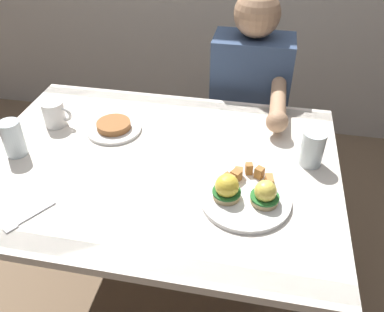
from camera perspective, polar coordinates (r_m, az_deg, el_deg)
name	(u,v)px	position (r m, az deg, el deg)	size (l,w,h in m)	color
ground_plane	(165,292)	(1.89, -3.89, -18.72)	(6.00, 6.00, 0.00)	#7F664C
dining_table	(157,185)	(1.41, -4.95, -4.15)	(1.20, 0.90, 0.74)	silver
eggs_benedict_plate	(245,194)	(1.19, 7.50, -5.31)	(0.27, 0.27, 0.09)	white
coffee_mug	(54,113)	(1.58, -18.97, 5.79)	(0.11, 0.08, 0.09)	white
fork	(27,218)	(1.23, -22.42, -8.19)	(0.10, 0.14, 0.00)	silver
water_glass_near	(312,150)	(1.35, 16.69, 0.76)	(0.07, 0.07, 0.12)	silver
water_glass_far	(14,140)	(1.46, -24.01, 2.05)	(0.07, 0.07, 0.13)	silver
side_plate	(114,127)	(1.51, -11.03, 4.02)	(0.20, 0.20, 0.04)	white
diner_person	(249,104)	(1.85, 8.10, 7.36)	(0.34, 0.54, 1.14)	#33333D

